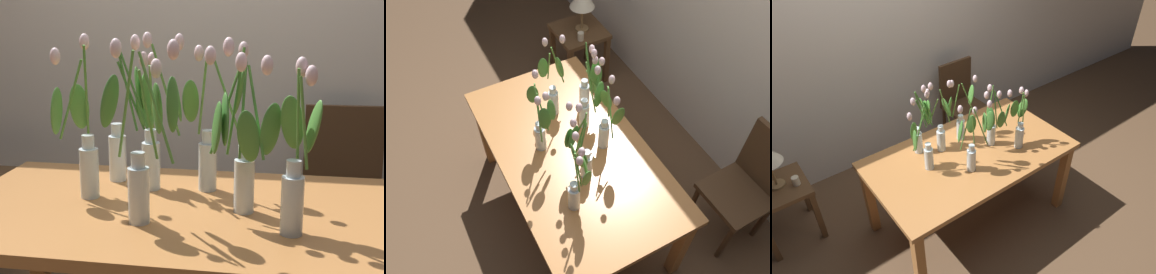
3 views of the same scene
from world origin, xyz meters
The scene contains 13 objects.
ground_plane centered at (0.00, 0.00, 0.00)m, with size 18.00×18.00×0.00m, color brown.
room_wall_rear centered at (0.00, 1.31, 1.35)m, with size 9.00×0.10×2.70m, color silver.
dining_table centered at (0.00, 0.00, 0.65)m, with size 1.60×0.90×0.74m.
tulip_vase_0 centered at (0.07, 0.21, 0.93)m, with size 0.25×0.13×0.55m.
tulip_vase_1 centered at (-0.38, 0.06, 0.92)m, with size 0.17×0.17×0.58m.
tulip_vase_2 centered at (-0.14, 0.20, 0.92)m, with size 0.22×0.18×0.58m.
tulip_vase_3 centered at (0.37, -0.15, 0.92)m, with size 0.15×0.14×0.53m.
tulip_vase_4 centered at (0.20, -0.04, 0.96)m, with size 0.26×0.16×0.58m.
tulip_vase_5 centered at (-0.10, -0.15, 0.97)m, with size 0.27×0.17×0.58m.
tulip_vase_6 centered at (-0.27, 0.27, 0.96)m, with size 0.19×0.12×0.58m.
dining_chair centered at (0.65, 0.98, 0.52)m, with size 0.41×0.41×0.93m.
side_table centered at (-1.32, 0.76, 0.43)m, with size 0.44×0.44×0.55m.
pillar_candle centered at (-1.18, 0.70, 0.59)m, with size 0.06×0.06×0.07m, color beige.
Camera 2 is at (1.39, -0.69, 2.77)m, focal length 37.78 mm.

